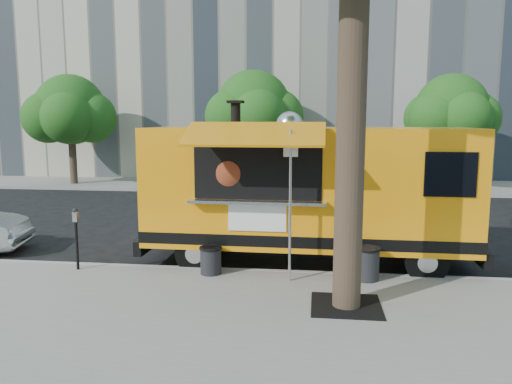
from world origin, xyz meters
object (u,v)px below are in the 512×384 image
at_px(sign_post, 290,197).
at_px(trash_bin_right, 211,259).
at_px(far_tree_a, 70,110).
at_px(food_truck, 306,189).
at_px(parking_meter, 76,231).
at_px(trash_bin_left, 366,262).
at_px(far_tree_c, 451,110).
at_px(far_tree_b, 253,109).

xyz_separation_m(sign_post, trash_bin_right, (-1.65, 0.25, -1.39)).
xyz_separation_m(far_tree_a, food_truck, (11.82, -12.13, -2.02)).
xyz_separation_m(parking_meter, trash_bin_left, (6.07, 0.05, -0.48)).
relative_size(far_tree_c, trash_bin_left, 7.84).
distance_m(far_tree_a, sign_post, 18.14).
xyz_separation_m(parking_meter, food_truck, (4.82, 1.52, 0.78)).
relative_size(far_tree_b, trash_bin_left, 8.28).
distance_m(far_tree_b, sign_post, 14.61).
xyz_separation_m(far_tree_b, food_truck, (2.82, -12.53, -2.08)).
bearing_deg(trash_bin_left, far_tree_c, 70.23).
bearing_deg(trash_bin_right, food_truck, 37.44).
height_order(food_truck, trash_bin_left, food_truck).
xyz_separation_m(far_tree_a, far_tree_b, (9.00, 0.40, 0.06)).
bearing_deg(parking_meter, sign_post, -2.52).
distance_m(far_tree_c, trash_bin_right, 16.25).
height_order(far_tree_a, food_truck, far_tree_a).
height_order(sign_post, parking_meter, sign_post).
bearing_deg(sign_post, far_tree_b, 100.15).
distance_m(parking_meter, trash_bin_right, 2.95).
relative_size(food_truck, trash_bin_right, 13.34).
height_order(far_tree_a, trash_bin_right, far_tree_a).
bearing_deg(far_tree_c, sign_post, -114.81).
bearing_deg(sign_post, far_tree_c, 65.19).
bearing_deg(far_tree_b, trash_bin_right, -86.33).
distance_m(far_tree_a, parking_meter, 15.59).
relative_size(far_tree_a, parking_meter, 4.01).
bearing_deg(food_truck, far_tree_a, 135.09).
bearing_deg(parking_meter, far_tree_b, 81.90).
bearing_deg(trash_bin_left, far_tree_a, 133.87).
xyz_separation_m(sign_post, trash_bin_left, (1.52, 0.25, -1.35)).
bearing_deg(trash_bin_right, far_tree_a, 126.05).
distance_m(far_tree_a, far_tree_c, 18.00).
height_order(far_tree_c, sign_post, far_tree_c).
bearing_deg(trash_bin_left, sign_post, -170.69).
distance_m(sign_post, parking_meter, 4.64).
height_order(far_tree_a, parking_meter, far_tree_a).
bearing_deg(far_tree_c, far_tree_b, 178.09).
bearing_deg(trash_bin_left, parking_meter, -179.53).
bearing_deg(sign_post, far_tree_a, 129.83).
bearing_deg(food_truck, trash_bin_left, -48.57).
height_order(parking_meter, trash_bin_right, parking_meter).
xyz_separation_m(far_tree_b, far_tree_c, (9.00, -0.30, -0.12)).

